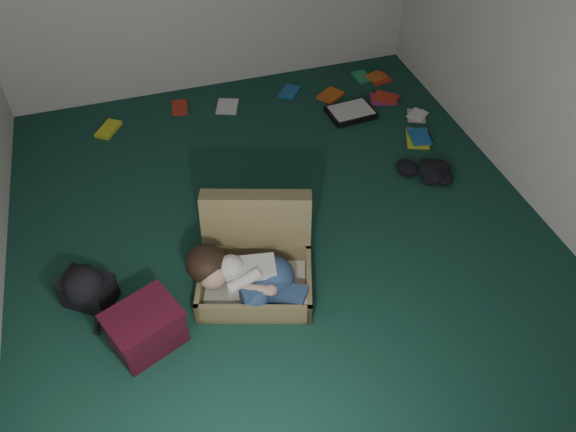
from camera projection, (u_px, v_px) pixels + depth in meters
floor at (282, 235)px, 4.27m from camera, size 4.50×4.50×0.00m
wall_right at (565, 39)px, 3.77m from camera, size 0.00×4.50×4.50m
suitcase at (256, 258)px, 3.88m from camera, size 0.96×0.94×0.56m
person at (246, 276)px, 3.71m from camera, size 0.77×0.58×0.35m
maroon_bin at (145, 328)px, 3.50m from camera, size 0.53×0.49×0.30m
backpack at (88, 289)px, 3.75m from camera, size 0.52×0.50×0.24m
clothing_pile at (425, 171)px, 4.70m from camera, size 0.42×0.35×0.13m
paper_tray at (351, 112)px, 5.37m from camera, size 0.45×0.35×0.06m
book_scatter at (310, 103)px, 5.51m from camera, size 3.04×1.41×0.02m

